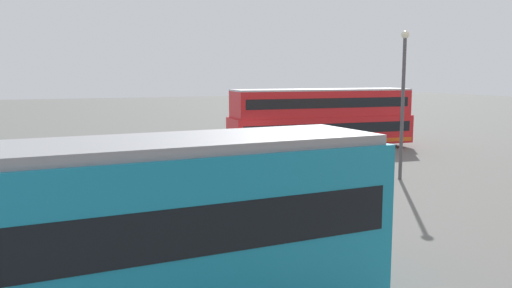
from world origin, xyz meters
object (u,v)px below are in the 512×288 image
Objects in this scene: double_decker_bus at (322,119)px; info_sign at (98,164)px; pedestrian_near_railing at (225,159)px; pedestrian_crossing at (364,171)px; tram_yellow at (2,249)px; street_lamp at (403,93)px.

info_sign is at bearing 32.27° from double_decker_bus.
pedestrian_crossing is (-4.20, 4.65, -0.05)m from pedestrian_near_railing.
tram_yellow reaches higher than info_sign.
pedestrian_crossing is (-12.49, -7.75, -0.91)m from tram_yellow.
tram_yellow is at bearing 48.54° from double_decker_bus.
pedestrian_near_railing reaches higher than pedestrian_crossing.
street_lamp reaches higher than pedestrian_crossing.
double_decker_bus is 0.82× the size of tram_yellow.
info_sign is at bearing -14.07° from pedestrian_crossing.
pedestrian_crossing is 10.23m from info_sign.
pedestrian_near_railing is at bearing -159.21° from info_sign.
info_sign is (9.91, -2.48, 0.56)m from pedestrian_crossing.
info_sign reaches higher than pedestrian_crossing.
info_sign is at bearing -2.00° from street_lamp.
pedestrian_crossing is at bearing -148.18° from tram_yellow.
info_sign reaches higher than pedestrian_near_railing.
tram_yellow is 14.73m from pedestrian_crossing.
double_decker_bus is 5.37× the size of info_sign.
street_lamp is (-7.55, 2.63, 2.92)m from pedestrian_near_railing.
pedestrian_crossing is 0.25× the size of street_lamp.
street_lamp is at bearing 178.00° from info_sign.
tram_yellow is 2.19× the size of street_lamp.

